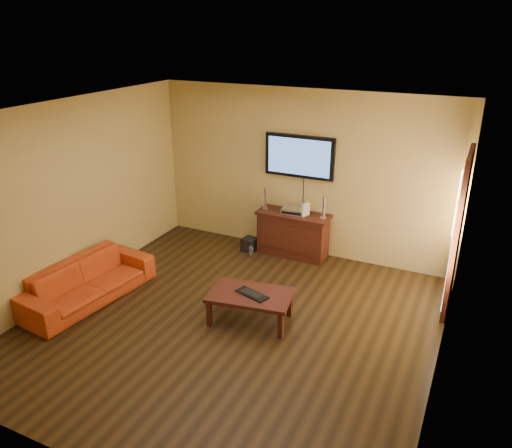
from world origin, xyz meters
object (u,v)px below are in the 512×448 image
Objects in this scene: speaker_right at (324,208)px; bottle at (251,251)px; subwoofer at (250,244)px; coffee_table at (250,297)px; television at (299,156)px; media_console at (293,234)px; speaker_left at (265,199)px; av_receiver at (294,211)px; keyboard at (252,294)px; game_console at (306,209)px; sofa at (86,275)px.

speaker_right is 1.76× the size of bottle.
coffee_table is at bearing -53.66° from subwoofer.
television is 5.08× the size of subwoofer.
television is at bearing 90.00° from media_console.
speaker_left is 0.90m from bottle.
keyboard is (0.28, -2.13, -0.36)m from av_receiver.
speaker_left is 1.69× the size of game_console.
coffee_table is 2.19m from speaker_right.
sofa is (-2.05, -2.76, -1.27)m from television.
keyboard is at bearing -72.18° from sofa.
speaker_right is at bearing 82.94° from coffee_table.
coffee_table is 5.32× the size of game_console.
av_receiver is at bearing 24.61° from subwoofer.
game_console is 1.06× the size of bottle.
television reaches higher than game_console.
speaker_left reaches higher than coffee_table.
bottle is at bearing -136.50° from television.
coffee_table is at bearing -83.41° from media_console.
sofa reaches higher than subwoofer.
sofa is at bearing -126.54° from television.
speaker_left is at bearing 48.57° from subwoofer.
av_receiver is 0.99m from subwoofer.
keyboard is at bearing -31.13° from coffee_table.
coffee_table is at bearing -87.49° from av_receiver.
speaker_left is 1.01× the size of speaker_right.
keyboard is (0.04, -0.02, 0.06)m from coffee_table.
coffee_table is 2.34m from sofa.
television is 3.17× the size of speaker_left.
speaker_right is at bearing -38.00° from sofa.
media_console is 3.26× the size of av_receiver.
sofa is 8.48× the size of subwoofer.
subwoofer is 2.20m from keyboard.
sofa is 5.37× the size of speaker_right.
sofa is 9.46× the size of bottle.
coffee_table is at bearing 148.87° from keyboard.
coffee_table is 3.19× the size of speaker_right.
speaker_right reaches higher than bottle.
speaker_right is (2.55, 2.59, 0.53)m from sofa.
speaker_right is 0.52m from av_receiver.
television is 5.36× the size of game_console.
sofa is at bearing -128.50° from media_console.
television is at bearing 20.34° from speaker_left.
game_console is at bearing -11.69° from av_receiver.
media_console is at bearing -0.27° from speaker_left.
subwoofer is at bearing -171.41° from speaker_right.
coffee_table is (0.24, -2.28, -1.29)m from television.
speaker_left is 0.51m from av_receiver.
sofa is (-2.05, -2.57, 0.00)m from media_console.
subwoofer is 0.48× the size of keyboard.
av_receiver is at bearing 96.67° from coffee_table.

